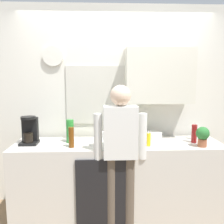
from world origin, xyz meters
name	(u,v)px	position (x,y,z in m)	size (l,w,h in m)	color
kitchen_counter	(118,178)	(0.00, 0.30, 0.45)	(2.49, 0.64, 0.89)	beige
dishwasher_panel	(102,195)	(-0.21, -0.03, 0.40)	(0.56, 0.02, 0.81)	black
back_wall_assembly	(121,101)	(0.07, 0.70, 1.36)	(4.09, 0.42, 2.60)	silver
coffee_maker	(30,131)	(-1.05, 0.33, 1.04)	(0.20, 0.20, 0.33)	black
bottle_green_wine	(132,128)	(0.19, 0.47, 1.04)	(0.07, 0.07, 0.30)	#195923
bottle_amber_beer	(71,137)	(-0.54, 0.14, 1.01)	(0.06, 0.06, 0.23)	brown
bottle_olive_oil	(70,130)	(-0.60, 0.50, 1.02)	(0.06, 0.06, 0.25)	olive
bottle_clear_soda	(70,131)	(-0.58, 0.35, 1.03)	(0.09, 0.09, 0.28)	#2D8C33
bottle_dark_sauce	(194,132)	(0.97, 0.43, 0.98)	(0.06, 0.06, 0.18)	black
bottle_red_vinegar	(194,134)	(0.91, 0.28, 1.00)	(0.06, 0.06, 0.22)	maroon
cup_white_mug	(104,135)	(-0.17, 0.49, 0.94)	(0.08, 0.08, 0.10)	white
mixing_bowl	(153,135)	(0.47, 0.49, 0.93)	(0.22, 0.22, 0.08)	white
potted_plant	(203,135)	(0.94, 0.10, 1.03)	(0.15, 0.15, 0.23)	#9E5638
dish_soap	(148,139)	(0.33, 0.16, 0.97)	(0.06, 0.06, 0.18)	yellow
person_at_sink	(120,146)	(0.00, 0.00, 0.95)	(0.57, 0.22, 1.60)	brown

